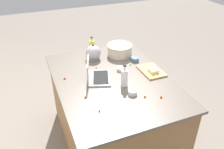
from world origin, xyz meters
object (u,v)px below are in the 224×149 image
(kettle, at_px, (93,53))
(butter_stick_right, at_px, (151,71))
(cutting_board, at_px, (151,71))
(ramekin_wide, at_px, (120,69))
(laptop, at_px, (96,75))
(bottle_vinegar, at_px, (124,77))
(ramekin_medium, at_px, (135,59))
(bottle_oil, at_px, (92,46))
(butter_stick_left, at_px, (155,70))
(ramekin_small, at_px, (133,92))
(mixing_bowl_large, at_px, (120,50))

(kettle, bearing_deg, butter_stick_right, -140.36)
(cutting_board, bearing_deg, ramekin_wide, 63.63)
(cutting_board, xyz_separation_m, butter_stick_right, (-0.04, 0.02, 0.03))
(laptop, xyz_separation_m, bottle_vinegar, (-0.22, -0.22, 0.05))
(ramekin_medium, height_order, ramekin_wide, ramekin_medium)
(bottle_oil, xyz_separation_m, ramekin_wide, (-0.57, -0.14, -0.06))
(butter_stick_left, bearing_deg, ramekin_small, 123.35)
(kettle, relative_size, butter_stick_left, 1.94)
(mixing_bowl_large, bearing_deg, ramekin_small, 164.83)
(kettle, xyz_separation_m, butter_stick_left, (-0.56, -0.51, -0.04))
(butter_stick_left, distance_m, ramekin_wide, 0.38)
(bottle_oil, distance_m, bottle_vinegar, 0.85)
(butter_stick_right, bearing_deg, butter_stick_left, -88.17)
(bottle_vinegar, relative_size, ramekin_medium, 2.48)
(bottle_oil, distance_m, butter_stick_left, 0.89)
(bottle_oil, relative_size, butter_stick_right, 1.82)
(butter_stick_left, xyz_separation_m, ramekin_medium, (0.33, 0.08, -0.01))
(laptop, bearing_deg, cutting_board, -97.80)
(bottle_oil, relative_size, ramekin_medium, 2.13)
(ramekin_wide, bearing_deg, bottle_oil, 13.79)
(ramekin_medium, bearing_deg, butter_stick_left, -166.76)
(bottle_oil, height_order, kettle, bottle_oil)
(butter_stick_right, distance_m, ramekin_medium, 0.33)
(bottle_vinegar, relative_size, kettle, 1.09)
(bottle_oil, relative_size, ramekin_small, 2.35)
(bottle_vinegar, height_order, butter_stick_left, bottle_vinegar)
(laptop, xyz_separation_m, mixing_bowl_large, (0.42, -0.45, 0.02))
(mixing_bowl_large, distance_m, bottle_oil, 0.36)
(cutting_board, relative_size, ramekin_small, 3.68)
(kettle, bearing_deg, mixing_bowl_large, -93.32)
(ramekin_small, xyz_separation_m, ramekin_wide, (0.45, -0.07, -0.00))
(butter_stick_left, bearing_deg, bottle_oil, 31.78)
(butter_stick_left, relative_size, ramekin_medium, 1.17)
(kettle, distance_m, butter_stick_left, 0.76)
(laptop, relative_size, butter_stick_left, 3.31)
(bottle_oil, bearing_deg, kettle, 166.71)
(laptop, relative_size, ramekin_wide, 5.00)
(ramekin_medium, bearing_deg, laptop, 110.71)
(cutting_board, xyz_separation_m, butter_stick_left, (-0.04, -0.02, 0.03))
(bottle_vinegar, relative_size, ramekin_wide, 3.19)
(bottle_vinegar, relative_size, butter_stick_right, 2.11)
(laptop, height_order, ramekin_medium, laptop)
(ramekin_medium, bearing_deg, bottle_oil, 42.42)
(laptop, distance_m, cutting_board, 0.61)
(bottle_vinegar, relative_size, ramekin_small, 2.73)
(mixing_bowl_large, relative_size, butter_stick_left, 2.81)
(mixing_bowl_large, distance_m, bottle_vinegar, 0.68)
(ramekin_medium, bearing_deg, ramekin_small, 151.48)
(butter_stick_left, bearing_deg, ramekin_medium, 13.24)
(kettle, bearing_deg, ramekin_wide, -153.85)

